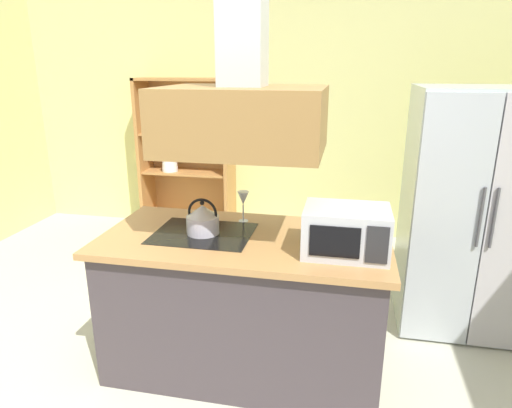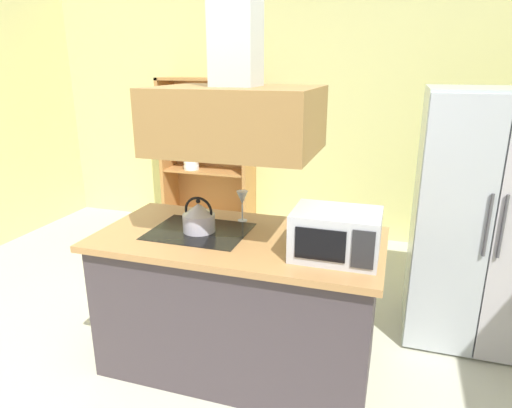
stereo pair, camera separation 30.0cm
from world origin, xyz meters
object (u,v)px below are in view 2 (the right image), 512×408
at_px(kettle, 199,217).
at_px(wine_glass_on_counter, 242,199).
at_px(microwave, 336,234).
at_px(refrigerator, 483,219).
at_px(cutting_board, 330,232).
at_px(dish_cabinet, 209,164).

bearing_deg(kettle, wine_glass_on_counter, 54.25).
bearing_deg(kettle, microwave, -8.34).
distance_m(refrigerator, cutting_board, 1.15).
height_order(kettle, microwave, microwave).
xyz_separation_m(refrigerator, dish_cabinet, (-2.71, 1.53, -0.10)).
bearing_deg(microwave, wine_glass_on_counter, 149.54).
xyz_separation_m(kettle, wine_glass_on_counter, (0.19, 0.27, 0.06)).
bearing_deg(microwave, cutting_board, 103.31).
height_order(refrigerator, dish_cabinet, same).
relative_size(kettle, cutting_board, 0.66).
height_order(refrigerator, microwave, refrigerator).
bearing_deg(microwave, dish_cabinet, 126.11).
xyz_separation_m(dish_cabinet, microwave, (1.83, -2.51, 0.25)).
bearing_deg(dish_cabinet, refrigerator, -29.50).
relative_size(dish_cabinet, wine_glass_on_counter, 8.53).
distance_m(dish_cabinet, kettle, 2.58).
relative_size(microwave, wine_glass_on_counter, 2.23).
bearing_deg(kettle, refrigerator, 26.11).
relative_size(cutting_board, microwave, 0.74).
xyz_separation_m(dish_cabinet, kettle, (0.97, -2.38, 0.22)).
height_order(dish_cabinet, wine_glass_on_counter, dish_cabinet).
distance_m(kettle, wine_glass_on_counter, 0.33).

